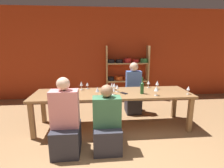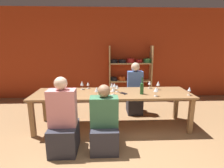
{
  "view_description": "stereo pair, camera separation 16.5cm",
  "coord_description": "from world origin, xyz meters",
  "views": [
    {
      "loc": [
        -0.39,
        -1.57,
        1.66
      ],
      "look_at": [
        -0.08,
        1.82,
        0.87
      ],
      "focal_mm": 28.0,
      "sensor_mm": 36.0,
      "label": 1
    },
    {
      "loc": [
        -0.23,
        -1.58,
        1.66
      ],
      "look_at": [
        -0.08,
        1.82,
        0.87
      ],
      "focal_mm": 28.0,
      "sensor_mm": 36.0,
      "label": 2
    }
  ],
  "objects": [
    {
      "name": "mixing_bowl",
      "position": [
        -0.92,
        1.47,
        0.78
      ],
      "size": [
        0.24,
        0.24,
        0.11
      ],
      "color": "#B7BABC",
      "rests_on": "dining_table"
    },
    {
      "name": "dining_table",
      "position": [
        -0.08,
        1.72,
        0.65
      ],
      "size": [
        3.06,
        0.85,
        0.72
      ],
      "color": "olive",
      "rests_on": "ground_plane"
    },
    {
      "name": "wine_glass_red_b",
      "position": [
        1.35,
        1.48,
        0.84
      ],
      "size": [
        0.07,
        0.07,
        0.16
      ],
      "color": "white",
      "rests_on": "dining_table"
    },
    {
      "name": "wine_glass_empty_b",
      "position": [
        0.74,
        2.04,
        0.84
      ],
      "size": [
        0.07,
        0.07,
        0.16
      ],
      "color": "white",
      "rests_on": "dining_table"
    },
    {
      "name": "person_near_b",
      "position": [
        -0.87,
        0.94,
        0.43
      ],
      "size": [
        0.41,
        0.52,
        1.19
      ],
      "color": "#2D2D38",
      "rests_on": "ground_plane"
    },
    {
      "name": "wine_glass_empty_c",
      "position": [
        0.71,
        1.45,
        0.85
      ],
      "size": [
        0.08,
        0.08,
        0.17
      ],
      "color": "white",
      "rests_on": "dining_table"
    },
    {
      "name": "wine_bottle_green",
      "position": [
        0.48,
        1.59,
        0.85
      ],
      "size": [
        0.07,
        0.07,
        0.33
      ],
      "color": "#1E4C23",
      "rests_on": "dining_table"
    },
    {
      "name": "shelf_unit",
      "position": [
        0.55,
        3.63,
        0.67
      ],
      "size": [
        1.29,
        0.3,
        1.61
      ],
      "color": "tan",
      "rests_on": "ground_plane"
    },
    {
      "name": "wine_glass_white_c",
      "position": [
        -0.58,
        2.07,
        0.82
      ],
      "size": [
        0.07,
        0.07,
        0.14
      ],
      "color": "white",
      "rests_on": "dining_table"
    },
    {
      "name": "person_near_a",
      "position": [
        -0.24,
        0.97,
        0.38
      ],
      "size": [
        0.43,
        0.54,
        1.06
      ],
      "color": "#2D2D38",
      "rests_on": "ground_plane"
    },
    {
      "name": "wine_glass_red_c",
      "position": [
        -0.08,
        1.81,
        0.85
      ],
      "size": [
        0.07,
        0.07,
        0.18
      ],
      "color": "white",
      "rests_on": "dining_table"
    },
    {
      "name": "wine_glass_red_a",
      "position": [
        0.02,
        1.77,
        0.82
      ],
      "size": [
        0.07,
        0.07,
        0.15
      ],
      "color": "white",
      "rests_on": "dining_table"
    },
    {
      "name": "person_far_a",
      "position": [
        0.5,
        2.45,
        0.46
      ],
      "size": [
        0.35,
        0.44,
        1.24
      ],
      "rotation": [
        0.0,
        0.0,
        3.14
      ],
      "color": "#2D2D38",
      "rests_on": "ground_plane"
    },
    {
      "name": "wine_glass_empty_d",
      "position": [
        -0.37,
        1.49,
        0.85
      ],
      "size": [
        0.07,
        0.07,
        0.17
      ],
      "color": "white",
      "rests_on": "dining_table"
    },
    {
      "name": "wine_glass_white_b",
      "position": [
        -0.07,
        1.58,
        0.82
      ],
      "size": [
        0.07,
        0.07,
        0.14
      ],
      "color": "white",
      "rests_on": "dining_table"
    },
    {
      "name": "wine_glass_white_a",
      "position": [
        -0.02,
        1.93,
        0.82
      ],
      "size": [
        0.08,
        0.08,
        0.14
      ],
      "color": "white",
      "rests_on": "dining_table"
    },
    {
      "name": "cell_phone",
      "position": [
        0.14,
        1.64,
        0.73
      ],
      "size": [
        0.15,
        0.16,
        0.01
      ],
      "color": "black",
      "rests_on": "dining_table"
    },
    {
      "name": "wine_glass_empty_a",
      "position": [
        -0.7,
        2.0,
        0.85
      ],
      "size": [
        0.07,
        0.07,
        0.18
      ],
      "color": "white",
      "rests_on": "dining_table"
    },
    {
      "name": "wall_back_red",
      "position": [
        0.0,
        3.83,
        1.35
      ],
      "size": [
        8.8,
        0.06,
        2.7
      ],
      "color": "#B23819",
      "rests_on": "ground_plane"
    },
    {
      "name": "wine_glass_empty_e",
      "position": [
        0.89,
        1.91,
        0.86
      ],
      "size": [
        0.08,
        0.08,
        0.18
      ],
      "color": "white",
      "rests_on": "dining_table"
    }
  ]
}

